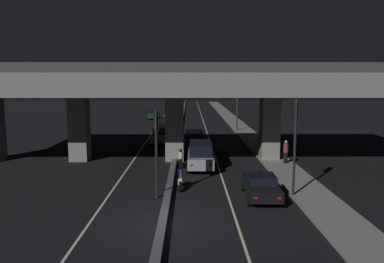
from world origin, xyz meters
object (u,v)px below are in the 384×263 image
motorcycle_white_filtering_near (180,179)px  motorcycle_black_filtering_mid (181,159)px  car_dark_green_third_oncoming (154,114)px  car_dark_green_third (194,141)px  street_lamp (234,97)px  traffic_light_right_of_median (295,130)px  car_black_lead (261,186)px  car_silver_second (200,155)px  pedestrian_on_sidewalk (286,152)px  traffic_light_left_of_median (156,138)px  car_silver_lead_oncoming (162,134)px  car_black_second_oncoming (165,124)px

motorcycle_white_filtering_near → motorcycle_black_filtering_mid: size_ratio=1.09×
car_dark_green_third_oncoming → car_dark_green_third: bearing=11.0°
street_lamp → motorcycle_white_filtering_near: (-6.07, -25.08, -3.68)m
traffic_light_right_of_median → car_black_lead: bearing=-174.7°
car_black_lead → car_silver_second: size_ratio=0.92×
pedestrian_on_sidewalk → motorcycle_white_filtering_near: bearing=-141.7°
street_lamp → car_silver_second: size_ratio=1.60×
traffic_light_right_of_median → motorcycle_white_filtering_near: (-6.26, 1.64, -3.14)m
traffic_light_right_of_median → motorcycle_white_filtering_near: bearing=165.4°
traffic_light_left_of_median → street_lamp: 27.71m
car_silver_lead_oncoming → traffic_light_left_of_median: bearing=5.7°
traffic_light_right_of_median → car_black_lead: (-1.79, -0.17, -3.06)m
motorcycle_black_filtering_mid → car_black_second_oncoming: bearing=7.5°
car_dark_green_third_oncoming → pedestrian_on_sidewalk: (13.27, -33.82, 0.27)m
street_lamp → motorcycle_black_filtering_mid: 20.66m
traffic_light_left_of_median → car_black_second_oncoming: (-1.35, 28.36, -2.55)m
pedestrian_on_sidewalk → car_black_second_oncoming: bearing=117.0°
car_silver_lead_oncoming → motorcycle_white_filtering_near: size_ratio=2.47×
traffic_light_left_of_median → motorcycle_black_filtering_mid: traffic_light_left_of_median is taller
car_dark_green_third_oncoming → traffic_light_left_of_median: bearing=3.9°
car_dark_green_third_oncoming → motorcycle_black_filtering_mid: size_ratio=2.48×
car_black_second_oncoming → car_dark_green_third_oncoming: (-2.82, 13.28, -0.00)m
traffic_light_right_of_median → car_dark_green_third_oncoming: (-11.67, 41.65, -2.98)m
traffic_light_right_of_median → motorcycle_white_filtering_near: 7.19m
car_black_lead → pedestrian_on_sidewalk: bearing=-21.4°
car_dark_green_third_oncoming → motorcycle_white_filtering_near: car_dark_green_third_oncoming is taller
car_dark_green_third_oncoming → pedestrian_on_sidewalk: 36.33m
car_silver_second → car_black_second_oncoming: size_ratio=0.93×
car_dark_green_third → car_black_second_oncoming: bearing=14.0°
car_dark_green_third → motorcycle_white_filtering_near: size_ratio=2.47×
street_lamp → car_dark_green_third: size_ratio=1.48×
street_lamp → car_silver_second: (-4.72, -19.86, -3.27)m
car_dark_green_third → car_black_second_oncoming: size_ratio=1.00×
motorcycle_white_filtering_near → car_black_lead: bearing=-111.5°
pedestrian_on_sidewalk → car_silver_lead_oncoming: bearing=134.7°
traffic_light_left_of_median → street_lamp: size_ratio=0.69×
traffic_light_right_of_median → car_silver_lead_oncoming: bearing=115.3°
car_dark_green_third → pedestrian_on_sidewalk: (6.87, -5.66, 0.07)m
car_silver_second → car_silver_lead_oncoming: bearing=18.7°
traffic_light_right_of_median → motorcycle_white_filtering_near: size_ratio=2.86×
car_black_second_oncoming → motorcycle_black_filtering_mid: car_black_second_oncoming is taller
car_black_second_oncoming → motorcycle_black_filtering_mid: (2.48, -21.02, -0.18)m
traffic_light_left_of_median → car_dark_green_third_oncoming: bearing=95.7°
traffic_light_left_of_median → traffic_light_right_of_median: bearing=-0.1°
car_silver_lead_oncoming → motorcycle_white_filtering_near: bearing=10.3°
car_black_lead → motorcycle_black_filtering_mid: bearing=32.9°
car_silver_lead_oncoming → car_dark_green_third_oncoming: bearing=-170.0°
car_silver_lead_oncoming → car_black_second_oncoming: (-0.31, 10.28, -0.11)m
street_lamp → pedestrian_on_sidewalk: size_ratio=4.04×
motorcycle_white_filtering_near → pedestrian_on_sidewalk: (7.86, 6.20, 0.43)m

